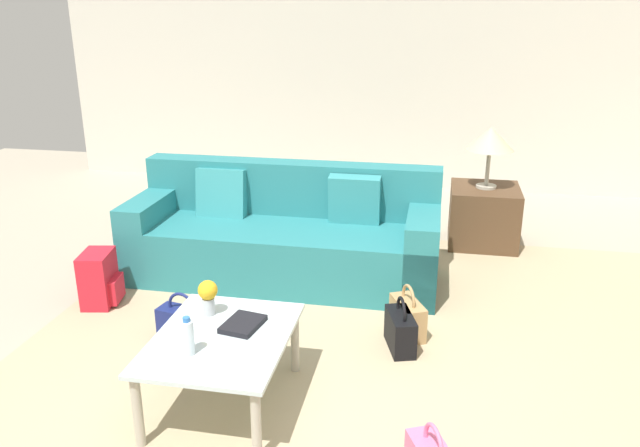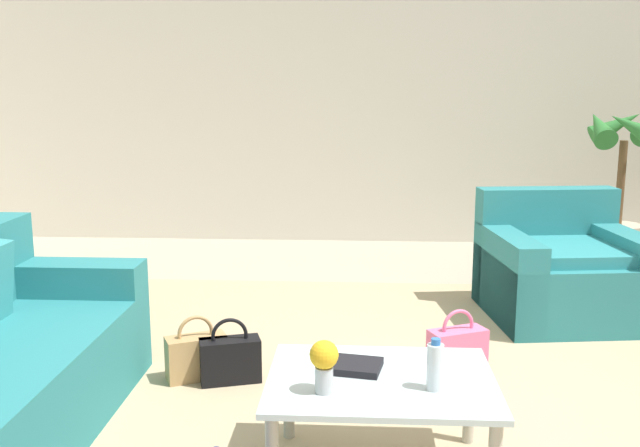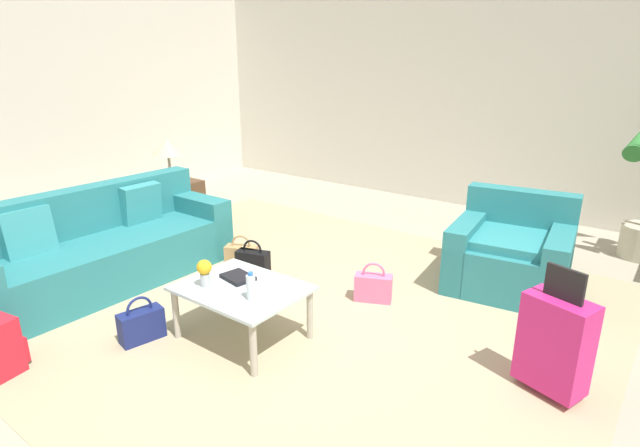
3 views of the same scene
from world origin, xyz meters
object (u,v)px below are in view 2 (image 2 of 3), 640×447
object	(u,v)px
handbag_tan	(196,356)
potted_palm	(621,184)
coffee_table_book	(351,366)
armchair	(560,274)
flower_vase	(324,361)
coffee_table	(381,391)
handbag_pink	(457,349)
water_bottle	(435,366)
handbag_black	(230,359)

from	to	relation	value
handbag_tan	potted_palm	xyz separation A→B (m)	(3.17, 2.77, 0.59)
coffee_table_book	armchair	bearing A→B (deg)	66.43
flower_vase	potted_palm	xyz separation A→B (m)	(2.42, 3.85, 0.17)
handbag_tan	potted_palm	distance (m)	4.25
armchair	coffee_table	world-z (taller)	armchair
handbag_pink	potted_palm	size ratio (longest dim) A/B	0.25
armchair	coffee_table_book	distance (m)	2.53
flower_vase	potted_palm	world-z (taller)	potted_palm
armchair	water_bottle	distance (m)	2.53
handbag_pink	flower_vase	bearing A→B (deg)	-118.06
water_bottle	handbag_black	world-z (taller)	water_bottle
water_bottle	flower_vase	xyz separation A→B (m)	(-0.42, -0.05, 0.03)
coffee_table_book	handbag_black	distance (m)	1.09
potted_palm	coffee_table_book	bearing A→B (deg)	-122.66
armchair	handbag_black	size ratio (longest dim) A/B	3.09
water_bottle	coffee_table_book	bearing A→B (deg)	150.64
handbag_tan	handbag_pink	xyz separation A→B (m)	(1.42, 0.19, 0.00)
flower_vase	handbag_tan	size ratio (longest dim) A/B	0.57
handbag_pink	potted_palm	bearing A→B (deg)	55.96
armchair	handbag_pink	distance (m)	1.35
flower_vase	handbag_pink	world-z (taller)	flower_vase
flower_vase	handbag_tan	bearing A→B (deg)	124.75
potted_palm	flower_vase	bearing A→B (deg)	-122.15
armchair	coffee_table	distance (m)	2.53
armchair	coffee_table_book	size ratio (longest dim) A/B	4.61
coffee_table	potted_palm	distance (m)	4.32
coffee_table_book	potted_palm	world-z (taller)	potted_palm
handbag_black	armchair	bearing A→B (deg)	31.69
armchair	handbag_pink	world-z (taller)	armchair
coffee_table	potted_palm	size ratio (longest dim) A/B	0.64
coffee_table_book	handbag_black	size ratio (longest dim) A/B	0.67
coffee_table_book	coffee_table	bearing A→B (deg)	-23.25
water_bottle	handbag_black	distance (m)	1.45
coffee_table	flower_vase	world-z (taller)	flower_vase
coffee_table_book	flower_vase	bearing A→B (deg)	-103.06
coffee_table	handbag_black	size ratio (longest dim) A/B	2.52
water_bottle	handbag_tan	size ratio (longest dim) A/B	0.57
potted_palm	handbag_tan	bearing A→B (deg)	-138.81
coffee_table	coffee_table_book	bearing A→B (deg)	146.31
handbag_tan	flower_vase	bearing A→B (deg)	-55.25
handbag_black	coffee_table_book	bearing A→B (deg)	-51.09
handbag_black	handbag_tan	distance (m)	0.19
coffee_table_book	flower_vase	distance (m)	0.27
water_bottle	handbag_tan	xyz separation A→B (m)	(-1.17, 1.03, -0.39)
coffee_table_book	handbag_pink	world-z (taller)	coffee_table_book
flower_vase	handbag_black	distance (m)	1.26
flower_vase	water_bottle	bearing A→B (deg)	6.79
handbag_tan	handbag_pink	size ratio (longest dim) A/B	1.00
armchair	handbag_pink	bearing A→B (deg)	-128.41
water_bottle	flower_vase	distance (m)	0.42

